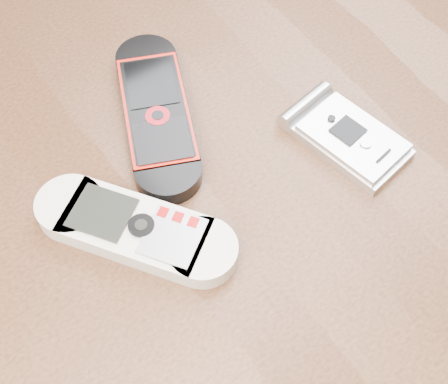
{
  "coord_description": "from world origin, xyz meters",
  "views": [
    {
      "loc": [
        -0.14,
        -0.2,
        1.15
      ],
      "look_at": [
        0.01,
        0.0,
        0.76
      ],
      "focal_mm": 50.0,
      "sensor_mm": 36.0,
      "label": 1
    }
  ],
  "objects_px": {
    "nokia_white": "(135,229)",
    "nokia_black_red": "(157,113)",
    "table": "(219,265)",
    "motorola_razr": "(349,138)"
  },
  "relations": [
    {
      "from": "nokia_white",
      "to": "nokia_black_red",
      "type": "relative_size",
      "value": 0.91
    },
    {
      "from": "table",
      "to": "nokia_black_red",
      "type": "bearing_deg",
      "value": 87.28
    },
    {
      "from": "table",
      "to": "nokia_black_red",
      "type": "distance_m",
      "value": 0.15
    },
    {
      "from": "table",
      "to": "nokia_white",
      "type": "distance_m",
      "value": 0.13
    },
    {
      "from": "nokia_white",
      "to": "motorola_razr",
      "type": "distance_m",
      "value": 0.18
    },
    {
      "from": "nokia_white",
      "to": "nokia_black_red",
      "type": "distance_m",
      "value": 0.11
    },
    {
      "from": "table",
      "to": "nokia_white",
      "type": "height_order",
      "value": "nokia_white"
    },
    {
      "from": "table",
      "to": "nokia_black_red",
      "type": "height_order",
      "value": "nokia_black_red"
    },
    {
      "from": "table",
      "to": "motorola_razr",
      "type": "height_order",
      "value": "motorola_razr"
    },
    {
      "from": "table",
      "to": "nokia_white",
      "type": "bearing_deg",
      "value": 170.04
    }
  ]
}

